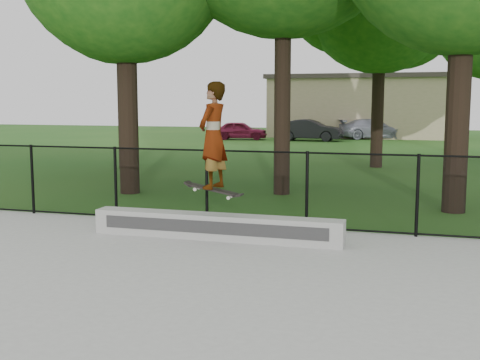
{
  "coord_description": "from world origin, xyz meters",
  "views": [
    {
      "loc": [
        1.95,
        -5.19,
        2.49
      ],
      "look_at": [
        -0.81,
        4.2,
        1.2
      ],
      "focal_mm": 45.0,
      "sensor_mm": 36.0,
      "label": 1
    }
  ],
  "objects_px": {
    "car_a": "(240,130)",
    "car_c": "(373,129)",
    "skater_airborne": "(213,137)",
    "car_b": "(310,130)",
    "grind_ledge": "(216,227)"
  },
  "relations": [
    {
      "from": "car_b",
      "to": "car_c",
      "type": "height_order",
      "value": "car_b"
    },
    {
      "from": "car_a",
      "to": "car_c",
      "type": "distance_m",
      "value": 8.79
    },
    {
      "from": "grind_ledge",
      "to": "car_a",
      "type": "xyz_separation_m",
      "value": [
        -7.67,
        27.6,
        0.31
      ]
    },
    {
      "from": "car_b",
      "to": "grind_ledge",
      "type": "bearing_deg",
      "value": -170.86
    },
    {
      "from": "car_b",
      "to": "car_c",
      "type": "distance_m",
      "value": 4.72
    },
    {
      "from": "car_a",
      "to": "car_b",
      "type": "distance_m",
      "value": 4.55
    },
    {
      "from": "grind_ledge",
      "to": "skater_airborne",
      "type": "height_order",
      "value": "skater_airborne"
    },
    {
      "from": "car_c",
      "to": "skater_airborne",
      "type": "height_order",
      "value": "skater_airborne"
    },
    {
      "from": "car_c",
      "to": "skater_airborne",
      "type": "bearing_deg",
      "value": 156.92
    },
    {
      "from": "car_a",
      "to": "car_c",
      "type": "bearing_deg",
      "value": -79.31
    },
    {
      "from": "car_b",
      "to": "skater_airborne",
      "type": "relative_size",
      "value": 1.87
    },
    {
      "from": "car_b",
      "to": "skater_airborne",
      "type": "xyz_separation_m",
      "value": [
        3.18,
        -27.97,
        1.21
      ]
    },
    {
      "from": "skater_airborne",
      "to": "car_c",
      "type": "bearing_deg",
      "value": 89.03
    },
    {
      "from": "grind_ledge",
      "to": "car_c",
      "type": "distance_m",
      "value": 30.63
    },
    {
      "from": "grind_ledge",
      "to": "car_a",
      "type": "distance_m",
      "value": 28.64
    }
  ]
}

